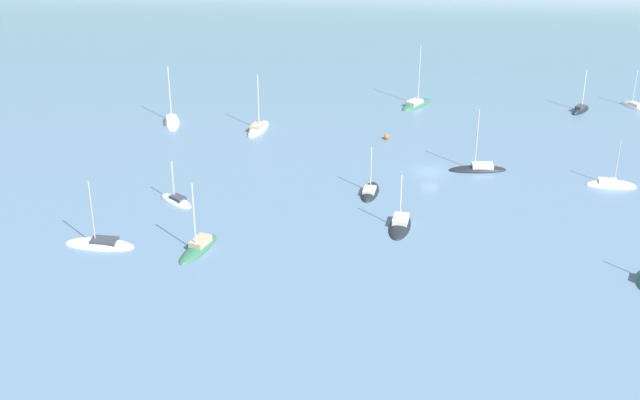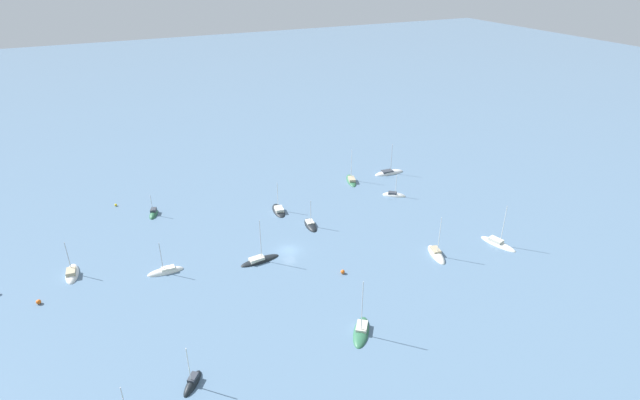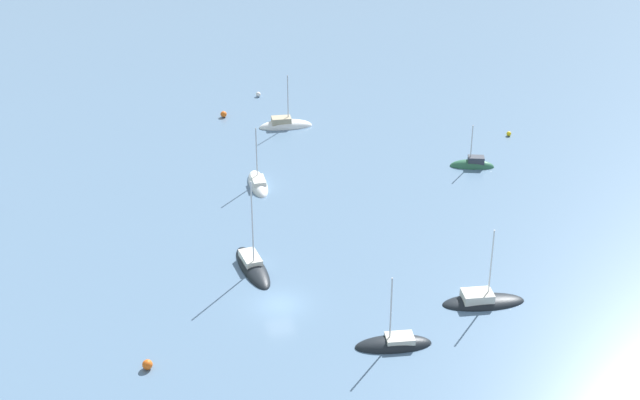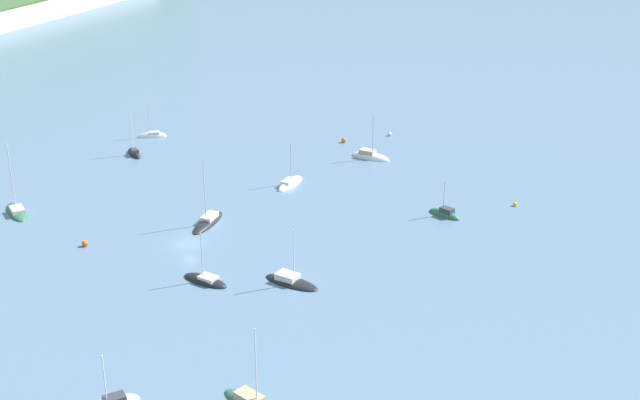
% 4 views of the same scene
% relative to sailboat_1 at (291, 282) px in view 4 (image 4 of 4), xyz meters
% --- Properties ---
extents(ground_plane, '(600.00, 600.00, 0.00)m').
position_rel_sailboat_1_xyz_m(ground_plane, '(4.43, 17.67, -0.13)').
color(ground_plane, slate).
extents(sailboat_1, '(3.69, 7.85, 8.02)m').
position_rel_sailboat_1_xyz_m(sailboat_1, '(0.00, 0.00, 0.00)').
color(sailboat_1, black).
rests_on(sailboat_1, ground_plane).
extents(sailboat_3, '(7.10, 2.32, 7.81)m').
position_rel_sailboat_1_xyz_m(sailboat_3, '(29.49, 14.64, -0.06)').
color(sailboat_3, white).
rests_on(sailboat_3, ground_plane).
extents(sailboat_4, '(8.66, 3.12, 10.06)m').
position_rel_sailboat_1_xyz_m(sailboat_4, '(11.37, 18.79, -0.02)').
color(sailboat_4, black).
rests_on(sailboat_4, ground_plane).
extents(sailboat_5, '(4.31, 5.05, 8.10)m').
position_rel_sailboat_1_xyz_m(sailboat_5, '(30.90, 45.32, -0.03)').
color(sailboat_5, black).
rests_on(sailboat_5, ground_plane).
extents(sailboat_7, '(6.72, 7.82, 11.35)m').
position_rel_sailboat_1_xyz_m(sailboat_7, '(2.96, 46.22, -0.02)').
color(sailboat_7, '#2D6647').
rests_on(sailboat_7, ground_plane).
extents(sailboat_8, '(4.13, 5.27, 7.45)m').
position_rel_sailboat_1_xyz_m(sailboat_8, '(40.31, 48.05, -0.06)').
color(sailboat_8, white).
rests_on(sailboat_8, ground_plane).
extents(sailboat_9, '(3.38, 5.56, 6.23)m').
position_rel_sailboat_1_xyz_m(sailboat_9, '(27.91, -11.22, -0.02)').
color(sailboat_9, '#2D6647').
rests_on(sailboat_9, ground_plane).
extents(sailboat_12, '(3.07, 7.29, 8.15)m').
position_rel_sailboat_1_xyz_m(sailboat_12, '(46.28, 7.60, -0.02)').
color(sailboat_12, white).
rests_on(sailboat_12, ground_plane).
extents(sailboat_13, '(3.19, 6.77, 7.36)m').
position_rel_sailboat_1_xyz_m(sailboat_13, '(-4.10, 9.83, -0.06)').
color(sailboat_13, black).
rests_on(sailboat_13, ground_plane).
extents(mooring_buoy_0, '(0.62, 0.62, 0.62)m').
position_rel_sailboat_1_xyz_m(mooring_buoy_0, '(35.75, -19.74, 0.18)').
color(mooring_buoy_0, yellow).
rests_on(mooring_buoy_0, ground_plane).
extents(mooring_buoy_1, '(0.71, 0.71, 0.71)m').
position_rel_sailboat_1_xyz_m(mooring_buoy_1, '(58.84, 8.73, 0.22)').
color(mooring_buoy_1, white).
rests_on(mooring_buoy_1, ground_plane).
extents(mooring_buoy_2, '(0.86, 0.86, 0.86)m').
position_rel_sailboat_1_xyz_m(mooring_buoy_2, '(51.93, 14.94, 0.30)').
color(mooring_buoy_2, orange).
rests_on(mooring_buoy_2, ground_plane).
extents(mooring_buoy_3, '(0.84, 0.84, 0.84)m').
position_rel_sailboat_1_xyz_m(mooring_buoy_3, '(-2.04, 29.94, 0.29)').
color(mooring_buoy_3, orange).
rests_on(mooring_buoy_3, ground_plane).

